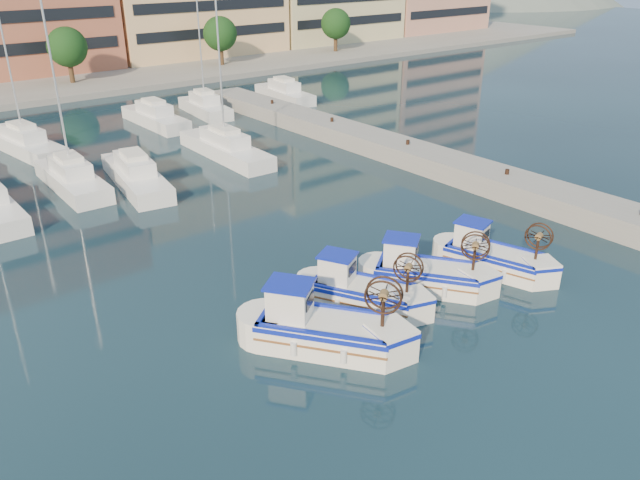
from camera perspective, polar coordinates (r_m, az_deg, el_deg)
The scene contains 8 objects.
ground at distance 25.95m, azimuth 10.32°, elevation -5.80°, with size 300.00×300.00×0.00m, color #1B3947.
quay at distance 39.62m, azimuth 14.26°, elevation 5.76°, with size 3.00×60.00×1.20m, color gray.
hill_east at distance 200.89m, azimuth 13.66°, elevation 20.51°, with size 160.00×160.00×50.00m, color slate.
yacht_marina at distance 45.70m, azimuth -19.61°, elevation 7.51°, with size 40.81×23.05×11.50m.
fishing_boat_a at distance 22.47m, azimuth 0.16°, elevation -7.98°, with size 4.52×5.11×3.16m.
fishing_boat_b at distance 25.04m, azimuth 3.74°, elevation -4.62°, with size 3.53×4.54×2.75m.
fishing_boat_c at distance 26.69m, azimuth 9.55°, elevation -2.89°, with size 4.02×4.60×2.84m.
fishing_boat_d at distance 28.80m, azimuth 15.43°, elevation -1.38°, with size 2.92×4.54×2.75m.
Camera 1 is at (-17.38, -14.16, 13.06)m, focal length 35.00 mm.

